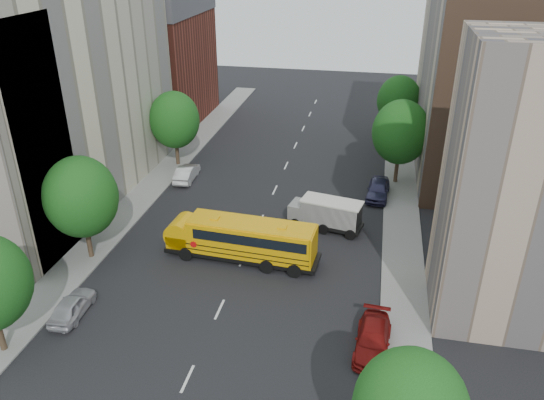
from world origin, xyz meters
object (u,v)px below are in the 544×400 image
(parked_car_3, at_px, (373,339))
(parked_car_0, at_px, (72,306))
(street_tree_4, at_px, (401,132))
(school_bus, at_px, (240,238))
(parked_car_1, at_px, (187,173))
(street_tree_2, at_px, (174,120))
(street_tree_5, at_px, (399,101))
(safari_truck, at_px, (326,213))
(parked_car_4, at_px, (378,189))
(street_tree_1, at_px, (81,197))

(parked_car_3, bearing_deg, parked_car_0, -174.35)
(street_tree_4, relative_size, school_bus, 0.71)
(school_bus, distance_m, parked_car_1, 15.30)
(street_tree_2, bearing_deg, street_tree_5, 28.61)
(street_tree_4, relative_size, safari_truck, 1.30)
(safari_truck, xyz_separation_m, parked_car_4, (4.00, 6.59, -0.54))
(parked_car_1, bearing_deg, parked_car_0, 86.71)
(street_tree_4, relative_size, parked_car_1, 1.84)
(parked_car_1, bearing_deg, parked_car_4, 176.15)
(street_tree_2, bearing_deg, parked_car_1, -57.30)
(street_tree_5, xyz_separation_m, safari_truck, (-5.58, -22.19, -3.36))
(street_tree_5, height_order, school_bus, street_tree_5)
(street_tree_1, xyz_separation_m, street_tree_5, (22.00, 30.00, -0.25))
(street_tree_1, relative_size, street_tree_4, 0.98)
(street_tree_5, bearing_deg, parked_car_1, -142.08)
(street_tree_2, bearing_deg, safari_truck, -31.84)
(street_tree_4, relative_size, parked_car_3, 1.71)
(parked_car_0, relative_size, parked_car_4, 0.85)
(street_tree_1, relative_size, parked_car_3, 1.67)
(street_tree_1, height_order, parked_car_0, street_tree_1)
(parked_car_4, bearing_deg, street_tree_5, 88.17)
(street_tree_1, bearing_deg, parked_car_1, 81.42)
(safari_truck, height_order, parked_car_1, safari_truck)
(safari_truck, height_order, parked_car_0, safari_truck)
(street_tree_4, xyz_separation_m, parked_car_1, (-19.80, -3.43, -4.35))
(safari_truck, distance_m, parked_car_4, 7.73)
(parked_car_0, xyz_separation_m, parked_car_1, (0.00, 20.89, 0.04))
(street_tree_2, height_order, parked_car_3, street_tree_2)
(street_tree_4, bearing_deg, street_tree_2, 180.00)
(parked_car_3, xyz_separation_m, parked_car_4, (-0.18, 20.07, 0.11))
(street_tree_1, distance_m, safari_truck, 18.53)
(street_tree_5, relative_size, parked_car_3, 1.58)
(street_tree_2, distance_m, safari_truck, 19.64)
(street_tree_2, xyz_separation_m, parked_car_1, (2.20, -3.43, -4.10))
(street_tree_2, bearing_deg, parked_car_4, -10.01)
(street_tree_2, relative_size, street_tree_5, 1.03)
(safari_truck, distance_m, parked_car_1, 15.76)
(street_tree_5, relative_size, safari_truck, 1.21)
(school_bus, bearing_deg, parked_car_1, 128.41)
(street_tree_5, distance_m, parked_car_4, 16.16)
(street_tree_1, xyz_separation_m, parked_car_0, (2.20, -6.31, -4.27))
(street_tree_1, height_order, street_tree_4, street_tree_4)
(parked_car_0, bearing_deg, street_tree_2, -87.87)
(parked_car_4, bearing_deg, parked_car_1, -176.59)
(street_tree_1, distance_m, school_bus, 11.49)
(parked_car_0, bearing_deg, safari_truck, -138.23)
(street_tree_1, xyz_separation_m, parked_car_3, (20.60, -5.68, -4.26))
(street_tree_5, relative_size, school_bus, 0.66)
(street_tree_4, bearing_deg, school_bus, -124.86)
(school_bus, bearing_deg, street_tree_4, 58.98)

